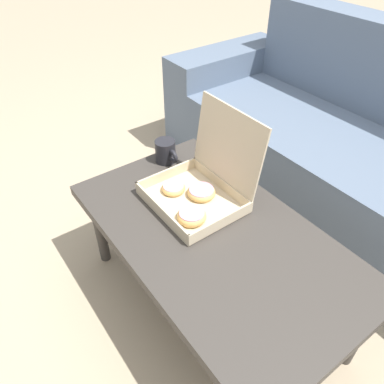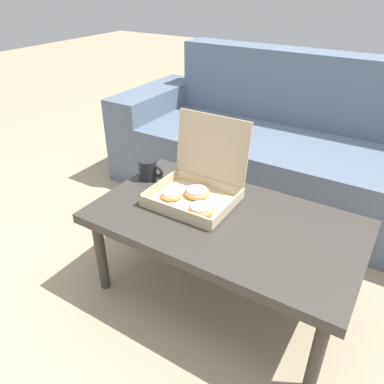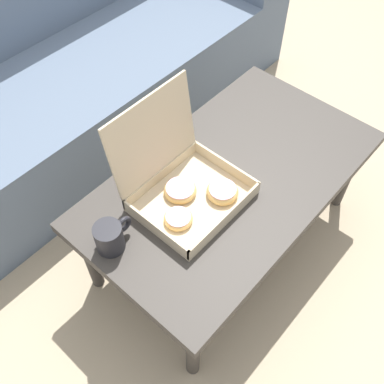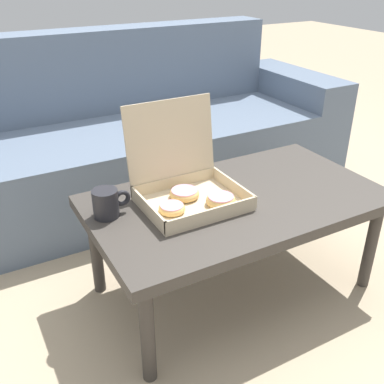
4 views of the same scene
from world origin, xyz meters
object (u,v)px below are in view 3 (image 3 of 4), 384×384
(coffee_table, at_px, (231,183))
(pastry_box, at_px, (185,184))
(coffee_mug, at_px, (110,237))
(couch, at_px, (60,81))

(coffee_table, relative_size, pastry_box, 3.12)
(coffee_table, bearing_deg, coffee_mug, 167.71)
(couch, distance_m, coffee_mug, 0.98)
(coffee_table, height_order, coffee_mug, coffee_mug)
(coffee_table, xyz_separation_m, coffee_mug, (-0.45, 0.10, 0.09))
(coffee_table, bearing_deg, couch, 90.00)
(coffee_table, xyz_separation_m, pastry_box, (-0.16, 0.06, 0.10))
(coffee_mug, bearing_deg, couch, 62.54)
(coffee_mug, bearing_deg, pastry_box, -7.24)
(coffee_mug, bearing_deg, coffee_table, -12.29)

